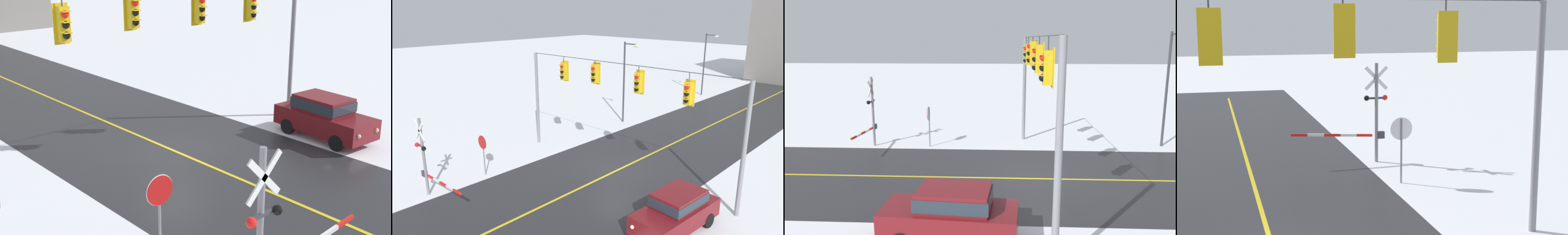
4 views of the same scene
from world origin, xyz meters
The scene contains 9 objects.
ground_plane centered at (0.00, 0.00, 0.00)m, with size 160.00×160.00×0.00m, color white.
road_asphalt centered at (0.00, 6.00, 0.00)m, with size 9.00×80.00×0.01m, color #28282B.
lane_centre_line centered at (0.00, 6.00, 0.01)m, with size 0.14×72.00×0.01m, color gold.
signal_span centered at (-0.08, -0.01, 4.41)m, with size 14.20×0.47×6.22m.
stop_sign centered at (-5.04, -5.51, 1.71)m, with size 0.80×0.09×2.35m.
railroad_crossing centered at (-4.79, -8.76, 2.00)m, with size 3.96×0.31×4.00m.
parked_car_maroon centered at (5.59, -2.93, 0.95)m, with size 2.07×4.30×1.74m.
streetlamp_near centered at (-5.59, 7.92, 3.92)m, with size 1.39×0.28×6.50m.
streetlamp_far centered at (-5.59, 21.58, 3.92)m, with size 1.39×0.28×6.50m.
Camera 2 is at (12.44, -15.53, 9.03)m, focal length 34.32 mm.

